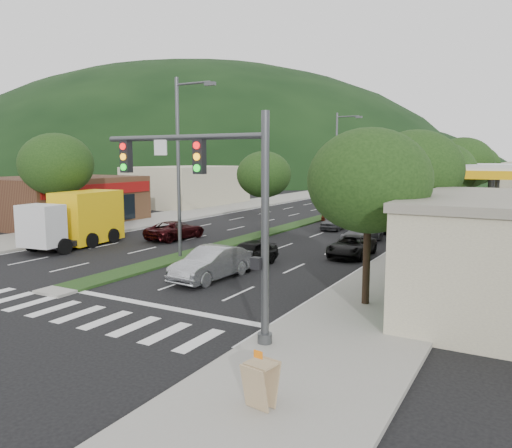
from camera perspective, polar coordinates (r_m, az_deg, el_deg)
The scene contains 29 objects.
ground at distance 23.15m, azimuth -21.01°, elevation -7.10°, with size 160.00×160.00×0.00m, color black.
sidewalk_right at distance 39.86m, azimuth 21.97°, elevation -1.01°, with size 5.00×90.00×0.15m, color gray.
sidewalk_left at distance 49.90m, azimuth -8.44°, elevation 1.09°, with size 6.00×90.00×0.15m, color gray.
median at distance 45.96m, azimuth 6.85°, elevation 0.55°, with size 1.60×56.00×0.12m, color #183212.
crosswalk at distance 21.99m, azimuth -25.06°, elevation -8.07°, with size 19.00×2.20×0.01m, color silver.
traffic_signal at distance 15.19m, azimuth -4.25°, elevation 3.69°, with size 6.12×0.40×7.00m.
shop_left at distance 46.38m, azimuth -21.50°, elevation 2.56°, with size 10.15×12.00×4.00m.
bldg_left_far at distance 60.47m, azimuth -7.76°, elevation 4.35°, with size 9.00×14.00×4.60m, color beige.
hill_far at distance 157.92m, azimuth -8.81°, elevation 5.48°, with size 176.00×132.00×82.00m, color black.
tree_r_a at distance 18.97m, azimuth 12.78°, elevation 4.83°, with size 4.60×4.60×6.63m.
tree_r_b at distance 26.72m, azimuth 17.75°, elevation 5.88°, with size 4.80×4.80×6.94m.
tree_r_c at distance 34.60m, azimuth 20.43°, elevation 5.60°, with size 4.40×4.40×6.48m.
tree_r_d at distance 44.49m, azimuth 22.50°, elevation 6.41°, with size 5.00×5.00×7.17m.
tree_r_e at distance 54.44m, azimuth 23.78°, elevation 6.16°, with size 4.60×4.60×6.71m.
tree_med_near at distance 36.59m, azimuth 0.92°, elevation 5.66°, with size 4.00×4.00×6.02m.
tree_med_far at distance 60.72m, azimuth 12.77°, elevation 6.81°, with size 4.80×4.80×6.94m.
tree_l_a at distance 38.46m, azimuth -21.87°, elevation 6.34°, with size 5.20×5.20×7.25m.
streetlight_near at distance 28.06m, azimuth -8.55°, elevation 7.34°, with size 2.60×0.25×10.00m.
streetlight_mid at distance 50.20m, azimuth 9.38°, elevation 7.42°, with size 2.60×0.25×10.00m.
sedan_silver at distance 23.46m, azimuth -5.12°, elevation -4.51°, with size 1.62×4.63×1.53m, color #95989C.
suv_maroon at distance 35.30m, azimuth -9.19°, elevation -0.68°, with size 2.13×4.62×1.28m, color black.
car_queue_a at distance 26.20m, azimuth -0.74°, elevation -3.38°, with size 1.61×3.99×1.36m, color black.
car_queue_b at distance 34.26m, azimuth 12.06°, elevation -1.04°, with size 1.74×4.28×1.24m, color #535359.
car_queue_c at distance 45.29m, azimuth 9.58°, elevation 1.26°, with size 1.58×4.52×1.49m, color #4E180D.
car_queue_d at distance 29.28m, azimuth 10.88°, elevation -2.50°, with size 2.00×4.34×1.21m, color black.
car_queue_e at distance 40.14m, azimuth 9.09°, elevation 0.32°, with size 1.51×3.76×1.28m, color #515156.
box_truck at distance 34.03m, azimuth -19.62°, elevation 0.36°, with size 3.43×7.29×3.47m.
motorhome at distance 40.73m, azimuth 17.30°, elevation 1.90°, with size 3.30×9.22×3.49m.
a_frame_sign at distance 11.58m, azimuth 0.54°, elevation -17.45°, with size 0.74×0.81×1.42m.
Camera 1 is at (17.41, -14.16, 5.68)m, focal length 35.00 mm.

